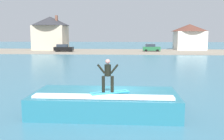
{
  "coord_description": "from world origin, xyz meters",
  "views": [
    {
      "loc": [
        0.74,
        -13.73,
        4.14
      ],
      "look_at": [
        -0.52,
        4.5,
        1.56
      ],
      "focal_mm": 40.41,
      "sensor_mm": 36.0,
      "label": 1
    }
  ],
  "objects_px": {
    "car_far_shore": "(151,48)",
    "car_near_shore": "(63,48)",
    "surfer": "(108,74)",
    "wave_crest": "(105,102)",
    "house_gabled_white": "(189,36)",
    "surfboard": "(110,92)",
    "house_with_chimney": "(50,31)"
  },
  "relations": [
    {
      "from": "car_near_shore",
      "to": "surfer",
      "type": "bearing_deg",
      "value": -72.65
    },
    {
      "from": "surfboard",
      "to": "house_with_chimney",
      "type": "relative_size",
      "value": 0.2
    },
    {
      "from": "car_far_shore",
      "to": "house_with_chimney",
      "type": "xyz_separation_m",
      "value": [
        -26.15,
        4.28,
        4.03
      ]
    },
    {
      "from": "car_far_shore",
      "to": "surfboard",
      "type": "bearing_deg",
      "value": -97.17
    },
    {
      "from": "house_gabled_white",
      "to": "wave_crest",
      "type": "bearing_deg",
      "value": -106.99
    },
    {
      "from": "surfboard",
      "to": "car_near_shore",
      "type": "xyz_separation_m",
      "value": [
        -14.79,
        46.97,
        -0.3
      ]
    },
    {
      "from": "car_near_shore",
      "to": "house_gabled_white",
      "type": "bearing_deg",
      "value": 17.69
    },
    {
      "from": "wave_crest",
      "to": "car_far_shore",
      "type": "relative_size",
      "value": 1.8
    },
    {
      "from": "wave_crest",
      "to": "surfboard",
      "type": "bearing_deg",
      "value": -63.89
    },
    {
      "from": "car_far_shore",
      "to": "surfer",
      "type": "bearing_deg",
      "value": -97.27
    },
    {
      "from": "wave_crest",
      "to": "car_far_shore",
      "type": "height_order",
      "value": "car_far_shore"
    },
    {
      "from": "surfboard",
      "to": "house_gabled_white",
      "type": "bearing_deg",
      "value": 73.45
    },
    {
      "from": "car_far_shore",
      "to": "car_near_shore",
      "type": "bearing_deg",
      "value": -173.46
    },
    {
      "from": "car_near_shore",
      "to": "car_far_shore",
      "type": "bearing_deg",
      "value": 6.54
    },
    {
      "from": "car_near_shore",
      "to": "house_gabled_white",
      "type": "distance_m",
      "value": 33.45
    },
    {
      "from": "surfboard",
      "to": "surfer",
      "type": "bearing_deg",
      "value": -145.69
    },
    {
      "from": "surfer",
      "to": "car_far_shore",
      "type": "height_order",
      "value": "surfer"
    },
    {
      "from": "wave_crest",
      "to": "surfboard",
      "type": "relative_size",
      "value": 3.81
    },
    {
      "from": "house_with_chimney",
      "to": "car_far_shore",
      "type": "bearing_deg",
      "value": -9.29
    },
    {
      "from": "surfboard",
      "to": "house_gabled_white",
      "type": "distance_m",
      "value": 59.62
    },
    {
      "from": "car_near_shore",
      "to": "house_with_chimney",
      "type": "xyz_separation_m",
      "value": [
        -5.15,
        6.69,
        4.03
      ]
    },
    {
      "from": "surfboard",
      "to": "house_with_chimney",
      "type": "bearing_deg",
      "value": 110.38
    },
    {
      "from": "wave_crest",
      "to": "surfer",
      "type": "height_order",
      "value": "surfer"
    },
    {
      "from": "car_near_shore",
      "to": "house_with_chimney",
      "type": "relative_size",
      "value": 0.45
    },
    {
      "from": "surfboard",
      "to": "wave_crest",
      "type": "bearing_deg",
      "value": 116.11
    },
    {
      "from": "surfboard",
      "to": "house_with_chimney",
      "type": "xyz_separation_m",
      "value": [
        -19.94,
        53.66,
        3.73
      ]
    },
    {
      "from": "car_near_shore",
      "to": "wave_crest",
      "type": "bearing_deg",
      "value": -72.64
    },
    {
      "from": "surfboard",
      "to": "car_far_shore",
      "type": "bearing_deg",
      "value": 82.83
    },
    {
      "from": "wave_crest",
      "to": "car_near_shore",
      "type": "xyz_separation_m",
      "value": [
        -14.49,
        46.37,
        0.37
      ]
    },
    {
      "from": "wave_crest",
      "to": "house_with_chimney",
      "type": "xyz_separation_m",
      "value": [
        -19.64,
        53.06,
        4.4
      ]
    },
    {
      "from": "house_with_chimney",
      "to": "surfer",
      "type": "bearing_deg",
      "value": -69.73
    },
    {
      "from": "wave_crest",
      "to": "house_gabled_white",
      "type": "bearing_deg",
      "value": 73.01
    }
  ]
}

